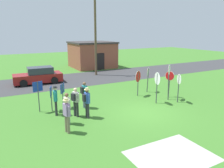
# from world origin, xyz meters

# --- Properties ---
(ground_plane) EXTENTS (80.00, 80.00, 0.00)m
(ground_plane) POSITION_xyz_m (0.00, 0.00, 0.00)
(ground_plane) COLOR #3D7528
(street_asphalt) EXTENTS (60.00, 6.40, 0.01)m
(street_asphalt) POSITION_xyz_m (0.00, 10.73, 0.00)
(street_asphalt) COLOR #38383A
(street_asphalt) RESTS_ON ground
(concrete_path) EXTENTS (3.20, 2.40, 0.01)m
(concrete_path) POSITION_xyz_m (-1.80, -4.22, 0.00)
(concrete_path) COLOR #ADAAA3
(concrete_path) RESTS_ON ground
(building_background) EXTENTS (5.40, 5.19, 3.38)m
(building_background) POSITION_xyz_m (3.98, 16.96, 1.70)
(building_background) COLOR brown
(building_background) RESTS_ON ground
(utility_pole) EXTENTS (1.80, 0.24, 8.93)m
(utility_pole) POSITION_xyz_m (2.20, 11.81, 4.65)
(utility_pole) COLOR brown
(utility_pole) RESTS_ON ground
(parked_car_on_street) EXTENTS (4.37, 2.15, 1.51)m
(parked_car_on_street) POSITION_xyz_m (-4.12, 10.82, 0.69)
(parked_car_on_street) COLOR maroon
(parked_car_on_street) RESTS_ON ground
(stop_sign_rear_left) EXTENTS (0.23, 0.81, 2.12)m
(stop_sign_rear_left) POSITION_xyz_m (1.81, 1.06, 1.46)
(stop_sign_rear_left) COLOR #474C4C
(stop_sign_rear_left) RESTS_ON ground
(stop_sign_low_front) EXTENTS (0.28, 0.64, 1.97)m
(stop_sign_low_front) POSITION_xyz_m (3.20, 0.50, 1.33)
(stop_sign_low_front) COLOR #474C4C
(stop_sign_low_front) RESTS_ON ground
(stop_sign_leaning_right) EXTENTS (0.77, 0.46, 1.92)m
(stop_sign_leaning_right) POSITION_xyz_m (1.69, 3.07, 1.30)
(stop_sign_leaning_right) COLOR #474C4C
(stop_sign_leaning_right) RESTS_ON ground
(stop_sign_leaning_left) EXTENTS (0.31, 0.66, 1.96)m
(stop_sign_leaning_left) POSITION_xyz_m (3.51, 1.71, 1.32)
(stop_sign_leaning_left) COLOR #474C4C
(stop_sign_leaning_left) RESTS_ON ground
(stop_sign_center_cluster) EXTENTS (0.60, 0.45, 2.52)m
(stop_sign_center_cluster) POSITION_xyz_m (3.04, 1.31, 1.71)
(stop_sign_center_cluster) COLOR #474C4C
(stop_sign_center_cluster) RESTS_ON ground
(stop_sign_far_back) EXTENTS (0.51, 0.43, 1.97)m
(stop_sign_far_back) POSITION_xyz_m (2.97, 3.56, 1.31)
(stop_sign_far_back) COLOR #474C4C
(stop_sign_far_back) RESTS_ON ground
(person_in_teal) EXTENTS (0.40, 0.57, 1.74)m
(person_in_teal) POSITION_xyz_m (-3.26, 0.94, 1.01)
(person_in_teal) COLOR #2D2D33
(person_in_teal) RESTS_ON ground
(person_in_blue) EXTENTS (0.31, 0.56, 1.74)m
(person_in_blue) POSITION_xyz_m (-4.68, 2.17, 0.98)
(person_in_blue) COLOR #2D2D33
(person_in_blue) RESTS_ON ground
(person_on_left) EXTENTS (0.31, 0.56, 1.74)m
(person_on_left) POSITION_xyz_m (-4.78, -0.33, 0.98)
(person_on_left) COLOR #7A6B56
(person_on_left) RESTS_ON ground
(person_in_dark_shirt) EXTENTS (0.28, 0.56, 1.69)m
(person_in_dark_shirt) POSITION_xyz_m (-4.46, 0.65, 0.95)
(person_in_dark_shirt) COLOR #4C5670
(person_in_dark_shirt) RESTS_ON ground
(person_holding_notes) EXTENTS (0.44, 0.53, 1.69)m
(person_holding_notes) POSITION_xyz_m (-3.75, 1.41, 0.98)
(person_holding_notes) COLOR #2D2D33
(person_holding_notes) RESTS_ON ground
(person_near_signs) EXTENTS (0.37, 0.57, 1.69)m
(person_near_signs) POSITION_xyz_m (-2.81, 2.47, 0.98)
(person_near_signs) COLOR #4C5670
(person_near_signs) RESTS_ON ground
(info_panel_leftmost) EXTENTS (0.59, 0.17, 1.88)m
(info_panel_leftmost) POSITION_xyz_m (-5.45, 3.15, 1.30)
(info_panel_leftmost) COLOR #4C4C51
(info_panel_leftmost) RESTS_ON ground
(info_panel_middle) EXTENTS (0.24, 0.57, 1.54)m
(info_panel_middle) POSITION_xyz_m (-4.75, 2.94, 1.05)
(info_panel_middle) COLOR #4C4C51
(info_panel_middle) RESTS_ON ground
(info_panel_rightmost) EXTENTS (0.38, 0.49, 1.58)m
(info_panel_rightmost) POSITION_xyz_m (-3.99, 3.14, 1.08)
(info_panel_rightmost) COLOR #4C4C51
(info_panel_rightmost) RESTS_ON ground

